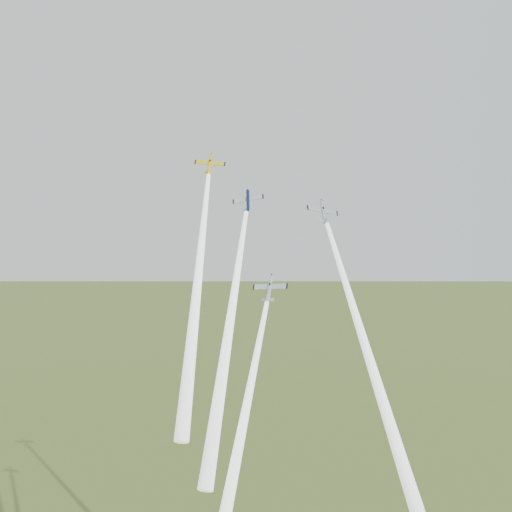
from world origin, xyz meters
The scene contains 8 objects.
plane_yellow centered at (-11.51, 4.78, 112.42)m, with size 7.14×7.08×1.12m, color yellow, non-canonical shape.
smoke_trail_yellow centered at (-11.24, -15.14, 85.42)m, with size 2.75×2.75×60.71m, color white, non-canonical shape.
plane_navy centered at (-2.22, -0.50, 103.98)m, with size 7.12×7.07×1.12m, color #0D1B3D, non-canonical shape.
smoke_trail_navy centered at (-4.31, -19.74, 77.74)m, with size 2.75×2.75×58.80m, color white, non-canonical shape.
plane_silver_right centered at (14.34, -0.91, 101.43)m, with size 7.54×7.48×1.18m, color #ACB1BA, non-canonical shape.
smoke_trail_silver_right centered at (23.28, -20.96, 71.67)m, with size 2.75×2.75×67.57m, color white, non-canonical shape.
plane_silver_low centered at (3.32, -12.87, 85.85)m, with size 7.41×7.36×1.16m, color #B1B7C0, non-canonical shape.
smoke_trail_silver_low centered at (-1.11, -31.68, 59.66)m, with size 2.75×2.75×58.69m, color white, non-canonical shape.
Camera 1 is at (10.66, -141.85, 100.31)m, focal length 45.00 mm.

